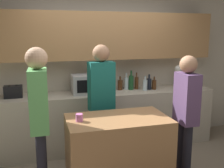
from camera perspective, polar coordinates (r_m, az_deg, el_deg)
The scene contains 17 objects.
back_wall at distance 4.43m, azimuth -2.22°, elevation 6.68°, with size 6.40×0.40×2.70m.
back_counter at distance 4.39m, azimuth -1.29°, elevation -7.68°, with size 3.60×0.62×0.93m.
kitchen_island at distance 3.21m, azimuth 1.24°, elevation -15.10°, with size 1.17×0.68×0.91m.
microwave at distance 4.18m, azimuth -5.20°, elevation 0.04°, with size 0.52×0.39×0.30m.
toaster at distance 4.14m, azimuth -20.69°, elevation -1.56°, with size 0.26×0.16×0.18m.
potted_plant at distance 4.72m, azimuth 14.24°, elevation 1.61°, with size 0.14×0.14×0.40m.
bottle_0 at distance 4.41m, azimuth 1.80°, elevation -0.15°, with size 0.09×0.09×0.23m.
bottle_1 at distance 4.45m, azimuth 3.15°, elevation 0.18°, with size 0.08×0.08×0.28m.
bottle_2 at distance 4.44m, azimuth 4.18°, elevation 0.38°, with size 0.09×0.09×0.33m.
bottle_3 at distance 4.49m, azimuth 5.35°, elevation 0.27°, with size 0.07×0.07×0.29m.
bottle_4 at distance 4.39m, azimuth 7.20°, elevation -0.21°, with size 0.08×0.08×0.24m.
bottle_5 at distance 4.48m, azimuth 8.05°, elevation 0.07°, with size 0.08×0.08×0.26m.
bottle_6 at distance 4.51m, azimuth 9.15°, elevation -0.10°, with size 0.07×0.07×0.22m.
cup_0 at distance 2.93m, azimuth -7.13°, elevation -7.27°, with size 0.08×0.08×0.08m.
person_left at distance 3.55m, azimuth -2.32°, elevation -2.62°, with size 0.35×0.23×1.73m.
person_center at distance 2.90m, azimuth -15.54°, elevation -6.06°, with size 0.23×0.34×1.73m.
person_right at distance 3.35m, azimuth 15.81°, elevation -5.28°, with size 0.21×0.35×1.61m.
Camera 1 is at (-1.03, -2.64, 1.87)m, focal length 42.00 mm.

